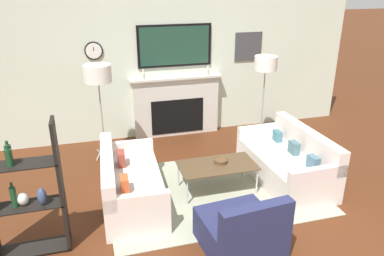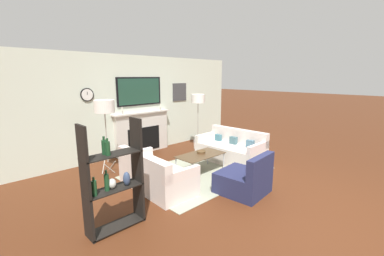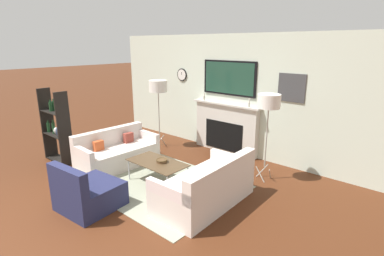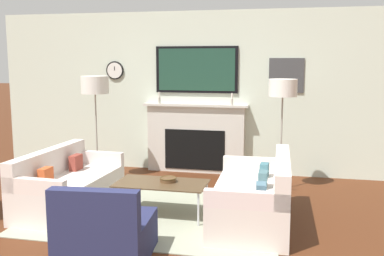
# 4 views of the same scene
# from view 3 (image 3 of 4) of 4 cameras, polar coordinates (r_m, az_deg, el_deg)

# --- Properties ---
(ground_plane) EXTENTS (60.00, 60.00, 0.00)m
(ground_plane) POSITION_cam_3_polar(r_m,az_deg,el_deg) (4.68, -31.15, -18.80)
(ground_plane) COLOR #4A2412
(fireplace_wall) EXTENTS (7.11, 0.28, 2.70)m
(fireplace_wall) POSITION_cam_3_polar(r_m,az_deg,el_deg) (6.99, 7.06, 5.24)
(fireplace_wall) COLOR silver
(fireplace_wall) RESTS_ON ground_plane
(area_rug) EXTENTS (3.01, 2.11, 0.01)m
(area_rug) POSITION_cam_3_polar(r_m,az_deg,el_deg) (5.69, -6.91, -10.14)
(area_rug) COLOR gray
(area_rug) RESTS_ON ground_plane
(couch_left) EXTENTS (0.84, 1.66, 0.75)m
(couch_left) POSITION_cam_3_polar(r_m,az_deg,el_deg) (6.47, -14.14, -4.68)
(couch_left) COLOR beige
(couch_left) RESTS_ON ground_plane
(couch_right) EXTENTS (0.90, 1.70, 0.79)m
(couch_right) POSITION_cam_3_polar(r_m,az_deg,el_deg) (4.82, 2.78, -11.33)
(couch_right) COLOR beige
(couch_right) RESTS_ON ground_plane
(armchair) EXTENTS (0.89, 0.91, 0.78)m
(armchair) POSITION_cam_3_polar(r_m,az_deg,el_deg) (4.99, -19.27, -11.72)
(armchair) COLOR #212548
(armchair) RESTS_ON ground_plane
(coffee_table) EXTENTS (1.11, 0.59, 0.42)m
(coffee_table) POSITION_cam_3_polar(r_m,az_deg,el_deg) (5.49, -6.63, -6.71)
(coffee_table) COLOR #4C3823
(coffee_table) RESTS_ON ground_plane
(decorative_bowl) EXTENTS (0.21, 0.21, 0.06)m
(decorative_bowl) POSITION_cam_3_polar(r_m,az_deg,el_deg) (5.45, -5.77, -6.19)
(decorative_bowl) COLOR brown
(decorative_bowl) RESTS_ON coffee_table
(floor_lamp_left) EXTENTS (0.43, 0.43, 1.65)m
(floor_lamp_left) POSITION_cam_3_polar(r_m,az_deg,el_deg) (7.23, -6.47, 7.79)
(floor_lamp_left) COLOR #9E998E
(floor_lamp_left) RESTS_ON ground_plane
(floor_lamp_right) EXTENTS (0.40, 0.40, 1.63)m
(floor_lamp_right) POSITION_cam_3_polar(r_m,az_deg,el_deg) (5.48, 14.46, 4.74)
(floor_lamp_right) COLOR #9E998E
(floor_lamp_right) RESTS_ON ground_plane
(shelf_unit) EXTENTS (0.81, 0.28, 1.57)m
(shelf_unit) POSITION_cam_3_polar(r_m,az_deg,el_deg) (7.01, -24.52, 0.00)
(shelf_unit) COLOR black
(shelf_unit) RESTS_ON ground_plane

